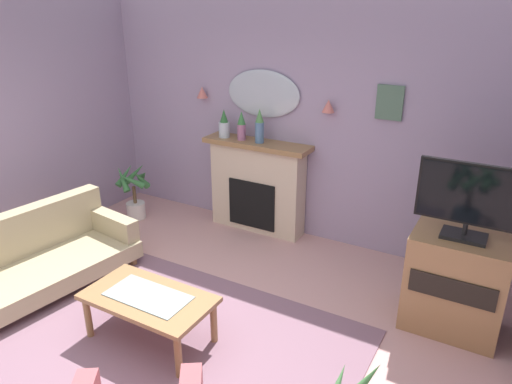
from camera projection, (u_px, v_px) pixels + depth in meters
floor at (142, 371)px, 3.85m from camera, size 6.21×6.63×0.10m
wall_back at (298, 120)px, 5.61m from camera, size 6.21×0.10×2.85m
patterned_rug at (158, 351)px, 3.99m from camera, size 3.20×2.40×0.01m
fireplace at (257, 187)px, 5.95m from camera, size 1.36×0.36×1.16m
mantel_vase_right at (224, 125)px, 5.86m from camera, size 0.14×0.14×0.35m
mantel_vase_centre at (241, 126)px, 5.74m from camera, size 0.10×0.10×0.35m
mantel_vase_left at (260, 126)px, 5.61m from camera, size 0.11×0.11×0.41m
wall_mirror at (263, 94)px, 5.64m from camera, size 0.96×0.06×0.56m
wall_sconce_left at (202, 92)px, 6.01m from camera, size 0.14×0.14×0.14m
wall_sconce_right at (328, 106)px, 5.23m from camera, size 0.14×0.14×0.14m
framed_picture at (390, 103)px, 4.95m from camera, size 0.28×0.03×0.36m
coffee_table at (149, 302)px, 4.00m from camera, size 1.10×0.60×0.45m
floral_couch at (43, 254)px, 4.88m from camera, size 1.08×1.80×0.76m
tv_cabinet at (455, 283)px, 4.15m from camera, size 0.80×0.57×0.90m
tv_flatscreen at (470, 199)px, 3.84m from camera, size 0.84×0.24×0.65m
potted_plant_small_fern at (134, 191)px, 6.32m from camera, size 0.48×0.50×0.75m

